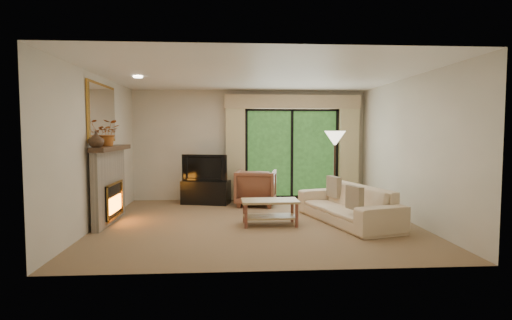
{
  "coord_description": "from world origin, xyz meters",
  "views": [
    {
      "loc": [
        -0.47,
        -7.01,
        1.61
      ],
      "look_at": [
        0.0,
        0.3,
        1.1
      ],
      "focal_mm": 28.0,
      "sensor_mm": 36.0,
      "label": 1
    }
  ],
  "objects": [
    {
      "name": "floor_lamp",
      "position": [
        1.71,
        1.18,
        0.82
      ],
      "size": [
        0.51,
        0.51,
        1.64
      ],
      "primitive_type": null,
      "rotation": [
        0.0,
        0.0,
        0.18
      ],
      "color": "white",
      "rests_on": "floor"
    },
    {
      "name": "ceiling",
      "position": [
        0.0,
        0.0,
        2.6
      ],
      "size": [
        5.5,
        5.5,
        0.0
      ],
      "primitive_type": "plane",
      "rotation": [
        3.14,
        0.0,
        0.0
      ],
      "color": "white",
      "rests_on": "ground"
    },
    {
      "name": "floor",
      "position": [
        0.0,
        0.0,
        0.0
      ],
      "size": [
        5.5,
        5.5,
        0.0
      ],
      "primitive_type": "plane",
      "color": "#886A4A",
      "rests_on": "ground"
    },
    {
      "name": "fireplace",
      "position": [
        -2.63,
        0.2,
        0.69
      ],
      "size": [
        0.24,
        1.7,
        1.37
      ],
      "primitive_type": null,
      "color": "gray",
      "rests_on": "floor"
    },
    {
      "name": "mirror",
      "position": [
        -2.71,
        0.2,
        1.95
      ],
      "size": [
        0.07,
        1.45,
        1.02
      ],
      "primitive_type": null,
      "color": "#BC8733",
      "rests_on": "wall_left"
    },
    {
      "name": "sliding_door",
      "position": [
        1.0,
        2.45,
        1.1
      ],
      "size": [
        2.26,
        0.1,
        2.16
      ],
      "primitive_type": null,
      "color": "black",
      "rests_on": "floor"
    },
    {
      "name": "pillow_near",
      "position": [
        1.53,
        -0.74,
        0.55
      ],
      "size": [
        0.2,
        0.4,
        0.38
      ],
      "primitive_type": "cube",
      "rotation": [
        0.0,
        0.0,
        0.27
      ],
      "color": "#4E422B",
      "rests_on": "sofa"
    },
    {
      "name": "curtain_left",
      "position": [
        -0.35,
        2.34,
        1.2
      ],
      "size": [
        0.45,
        0.18,
        2.35
      ],
      "primitive_type": "cube",
      "color": "tan",
      "rests_on": "floor"
    },
    {
      "name": "wall_left",
      "position": [
        -2.75,
        0.0,
        1.3
      ],
      "size": [
        0.0,
        5.0,
        5.0
      ],
      "primitive_type": "plane",
      "rotation": [
        1.57,
        0.0,
        1.57
      ],
      "color": "beige",
      "rests_on": "ground"
    },
    {
      "name": "armchair",
      "position": [
        0.09,
        1.68,
        0.4
      ],
      "size": [
        0.99,
        1.01,
        0.79
      ],
      "primitive_type": "imported",
      "rotation": [
        0.0,
        0.0,
        2.96
      ],
      "color": "brown",
      "rests_on": "floor"
    },
    {
      "name": "cornice",
      "position": [
        1.0,
        2.36,
        2.32
      ],
      "size": [
        3.2,
        0.24,
        0.32
      ],
      "primitive_type": "cube",
      "color": "tan",
      "rests_on": "wall_back"
    },
    {
      "name": "coffee_table",
      "position": [
        0.21,
        -0.19,
        0.22
      ],
      "size": [
        0.99,
        0.56,
        0.44
      ],
      "primitive_type": null,
      "rotation": [
        0.0,
        0.0,
        0.02
      ],
      "color": "tan",
      "rests_on": "floor"
    },
    {
      "name": "branches",
      "position": [
        -2.61,
        0.14,
        1.6
      ],
      "size": [
        0.44,
        0.39,
        0.45
      ],
      "primitive_type": "imported",
      "rotation": [
        0.0,
        0.0,
        0.1
      ],
      "color": "#A2541F",
      "rests_on": "fireplace"
    },
    {
      "name": "curtain_right",
      "position": [
        2.35,
        2.34,
        1.2
      ],
      "size": [
        0.45,
        0.18,
        2.35
      ],
      "primitive_type": "cube",
      "color": "tan",
      "rests_on": "floor"
    },
    {
      "name": "sofa",
      "position": [
        1.61,
        -0.09,
        0.33
      ],
      "size": [
        1.45,
        2.4,
        0.65
      ],
      "primitive_type": "imported",
      "rotation": [
        0.0,
        0.0,
        -1.3
      ],
      "color": "beige",
      "rests_on": "floor"
    },
    {
      "name": "media_console",
      "position": [
        -1.02,
        1.95,
        0.26
      ],
      "size": [
        1.13,
        0.7,
        0.52
      ],
      "primitive_type": "cube",
      "rotation": [
        0.0,
        0.0,
        -0.24
      ],
      "color": "black",
      "rests_on": "floor"
    },
    {
      "name": "wall_right",
      "position": [
        2.75,
        0.0,
        1.3
      ],
      "size": [
        0.0,
        5.0,
        5.0
      ],
      "primitive_type": "plane",
      "rotation": [
        1.57,
        0.0,
        -1.57
      ],
      "color": "beige",
      "rests_on": "ground"
    },
    {
      "name": "vase",
      "position": [
        -2.61,
        -0.5,
        1.5
      ],
      "size": [
        0.29,
        0.29,
        0.26
      ],
      "primitive_type": "imported",
      "rotation": [
        0.0,
        0.0,
        0.21
      ],
      "color": "#3E2A1B",
      "rests_on": "fireplace"
    },
    {
      "name": "wall_front",
      "position": [
        0.0,
        -2.5,
        1.3
      ],
      "size": [
        5.0,
        0.0,
        5.0
      ],
      "primitive_type": "plane",
      "rotation": [
        -1.57,
        0.0,
        0.0
      ],
      "color": "beige",
      "rests_on": "ground"
    },
    {
      "name": "tv",
      "position": [
        -1.02,
        1.95,
        0.82
      ],
      "size": [
        1.03,
        0.37,
        0.59
      ],
      "primitive_type": "imported",
      "rotation": [
        0.0,
        0.0,
        -0.24
      ],
      "color": "black",
      "rests_on": "media_console"
    },
    {
      "name": "wall_back",
      "position": [
        0.0,
        2.5,
        1.3
      ],
      "size": [
        5.0,
        0.0,
        5.0
      ],
      "primitive_type": "plane",
      "rotation": [
        1.57,
        0.0,
        0.0
      ],
      "color": "beige",
      "rests_on": "ground"
    },
    {
      "name": "pillow_far",
      "position": [
        1.53,
        0.55,
        0.56
      ],
      "size": [
        0.21,
        0.42,
        0.4
      ],
      "primitive_type": "cube",
      "rotation": [
        0.0,
        0.0,
        0.27
      ],
      "color": "#4E422B",
      "rests_on": "sofa"
    }
  ]
}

